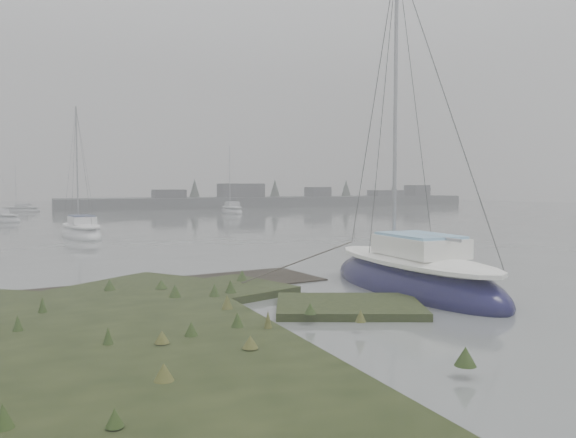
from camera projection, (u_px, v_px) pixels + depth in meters
The scene contains 6 objects.
ground at pixel (129, 227), 41.17m from camera, with size 160.00×160.00×0.00m, color slate.
far_shoreline at pixel (283, 201), 81.24m from camera, with size 60.00×8.00×4.15m.
sailboat_main at pixel (413, 279), 16.31m from camera, with size 2.72×7.64×10.68m.
sailboat_white at pixel (81, 233), 32.99m from camera, with size 2.66×6.10×8.34m.
sailboat_far_b at pixel (232, 211), 61.68m from camera, with size 2.33×5.86×8.08m.
sailboat_far_c at pixel (21, 210), 64.77m from camera, with size 4.59×3.01×6.17m.
Camera 1 is at (-6.52, -12.20, 3.04)m, focal length 35.00 mm.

